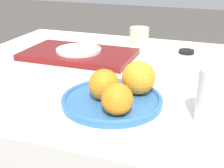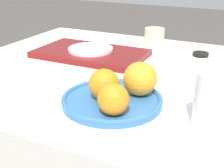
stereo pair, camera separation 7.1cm
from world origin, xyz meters
TOP-DOWN VIEW (x-y plane):
  - fruit_platter at (-0.06, -0.22)m, footprint 0.24×0.24m
  - orange_0 at (-0.08, -0.23)m, footprint 0.07×0.07m
  - orange_1 at (-0.01, -0.17)m, footprint 0.08×0.08m
  - orange_2 at (-0.03, -0.28)m, footprint 0.07×0.07m
  - water_glass at (0.16, -0.23)m, footprint 0.07×0.07m
  - serving_tray at (-0.29, 0.08)m, footprint 0.37×0.22m
  - side_plate at (-0.29, 0.08)m, footprint 0.15×0.15m
  - cup_2 at (-0.15, 0.33)m, footprint 0.08×0.08m
  - soy_dish at (0.05, 0.25)m, footprint 0.06×0.06m

SIDE VIEW (x-z plane):
  - soy_dish at x=0.05m, z-range 0.71..0.72m
  - fruit_platter at x=-0.06m, z-range 0.71..0.73m
  - serving_tray at x=-0.29m, z-range 0.71..0.73m
  - side_plate at x=-0.29m, z-range 0.73..0.74m
  - cup_2 at x=-0.15m, z-range 0.71..0.77m
  - orange_2 at x=-0.03m, z-range 0.72..0.79m
  - orange_0 at x=-0.08m, z-range 0.72..0.80m
  - orange_1 at x=-0.01m, z-range 0.72..0.80m
  - water_glass at x=0.16m, z-range 0.71..0.83m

